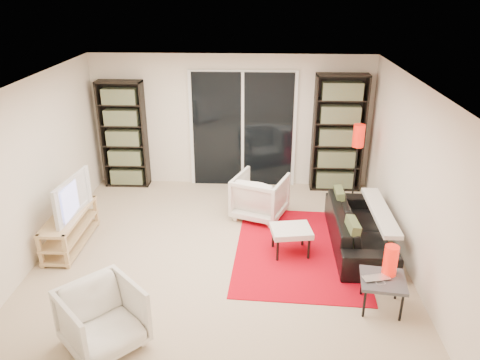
# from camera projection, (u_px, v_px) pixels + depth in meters

# --- Properties ---
(floor) EXTENTS (5.00, 5.00, 0.00)m
(floor) POSITION_uv_depth(u_px,v_px,m) (221.00, 253.00, 6.61)
(floor) COLOR #C3A78B
(floor) RESTS_ON ground
(wall_back) EXTENTS (5.00, 0.02, 2.40)m
(wall_back) POSITION_uv_depth(u_px,v_px,m) (232.00, 122.00, 8.43)
(wall_back) COLOR #EFE2CC
(wall_back) RESTS_ON ground
(wall_front) EXTENTS (5.00, 0.02, 2.40)m
(wall_front) POSITION_uv_depth(u_px,v_px,m) (194.00, 291.00, 3.84)
(wall_front) COLOR #EFE2CC
(wall_front) RESTS_ON ground
(wall_left) EXTENTS (0.02, 5.00, 2.40)m
(wall_left) POSITION_uv_depth(u_px,v_px,m) (34.00, 171.00, 6.24)
(wall_left) COLOR #EFE2CC
(wall_left) RESTS_ON ground
(wall_right) EXTENTS (0.02, 5.00, 2.40)m
(wall_right) POSITION_uv_depth(u_px,v_px,m) (413.00, 178.00, 6.03)
(wall_right) COLOR #EFE2CC
(wall_right) RESTS_ON ground
(ceiling) EXTENTS (5.00, 5.00, 0.02)m
(ceiling) POSITION_uv_depth(u_px,v_px,m) (218.00, 83.00, 5.66)
(ceiling) COLOR white
(ceiling) RESTS_ON wall_back
(sliding_door) EXTENTS (1.92, 0.08, 2.16)m
(sliding_door) POSITION_uv_depth(u_px,v_px,m) (243.00, 130.00, 8.45)
(sliding_door) COLOR white
(sliding_door) RESTS_ON ground
(bookshelf_left) EXTENTS (0.80, 0.30, 1.95)m
(bookshelf_left) POSITION_uv_depth(u_px,v_px,m) (124.00, 135.00, 8.45)
(bookshelf_left) COLOR black
(bookshelf_left) RESTS_ON ground
(bookshelf_right) EXTENTS (0.90, 0.30, 2.10)m
(bookshelf_right) POSITION_uv_depth(u_px,v_px,m) (338.00, 134.00, 8.26)
(bookshelf_right) COLOR black
(bookshelf_right) RESTS_ON ground
(tv_stand) EXTENTS (0.41, 1.28, 0.50)m
(tv_stand) POSITION_uv_depth(u_px,v_px,m) (70.00, 229.00, 6.71)
(tv_stand) COLOR tan
(tv_stand) RESTS_ON floor
(tv) EXTENTS (0.24, 0.98, 0.56)m
(tv) POSITION_uv_depth(u_px,v_px,m) (66.00, 196.00, 6.51)
(tv) COLOR black
(tv) RESTS_ON tv_stand
(rug) EXTENTS (1.92, 2.52, 0.01)m
(rug) POSITION_uv_depth(u_px,v_px,m) (300.00, 250.00, 6.68)
(rug) COLOR red
(rug) RESTS_ON floor
(sofa) EXTENTS (0.78, 1.94, 0.56)m
(sofa) POSITION_uv_depth(u_px,v_px,m) (359.00, 228.00, 6.69)
(sofa) COLOR black
(sofa) RESTS_ON floor
(armchair_back) EXTENTS (1.00, 1.01, 0.72)m
(armchair_back) POSITION_uv_depth(u_px,v_px,m) (260.00, 196.00, 7.51)
(armchair_back) COLOR silver
(armchair_back) RESTS_ON floor
(armchair_front) EXTENTS (1.06, 1.06, 0.69)m
(armchair_front) POSITION_uv_depth(u_px,v_px,m) (103.00, 319.00, 4.81)
(armchair_front) COLOR silver
(armchair_front) RESTS_ON floor
(ottoman) EXTENTS (0.60, 0.52, 0.40)m
(ottoman) POSITION_uv_depth(u_px,v_px,m) (291.00, 232.00, 6.47)
(ottoman) COLOR silver
(ottoman) RESTS_ON floor
(side_table) EXTENTS (0.57, 0.57, 0.40)m
(side_table) POSITION_uv_depth(u_px,v_px,m) (383.00, 282.00, 5.38)
(side_table) COLOR #434247
(side_table) RESTS_ON floor
(laptop) EXTENTS (0.35, 0.27, 0.02)m
(laptop) POSITION_uv_depth(u_px,v_px,m) (378.00, 280.00, 5.31)
(laptop) COLOR silver
(laptop) RESTS_ON side_table
(table_lamp) EXTENTS (0.16, 0.16, 0.37)m
(table_lamp) POSITION_uv_depth(u_px,v_px,m) (390.00, 260.00, 5.38)
(table_lamp) COLOR red
(table_lamp) RESTS_ON side_table
(floor_lamp) EXTENTS (0.21, 0.21, 1.39)m
(floor_lamp) POSITION_uv_depth(u_px,v_px,m) (358.00, 144.00, 7.72)
(floor_lamp) COLOR black
(floor_lamp) RESTS_ON floor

